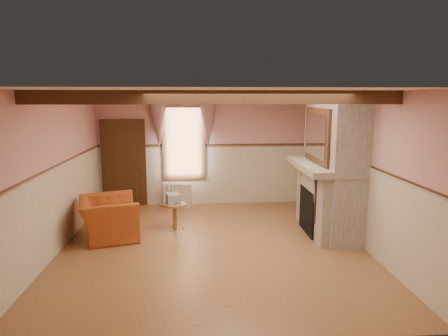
{
  "coord_description": "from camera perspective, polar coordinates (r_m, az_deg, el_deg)",
  "views": [
    {
      "loc": [
        -0.26,
        -7.01,
        2.7
      ],
      "look_at": [
        0.26,
        0.8,
        1.31
      ],
      "focal_mm": 32.0,
      "sensor_mm": 36.0,
      "label": 1
    }
  ],
  "objects": [
    {
      "name": "overmantel_mirror",
      "position": [
        7.99,
        13.09,
        4.57
      ],
      "size": [
        0.06,
        1.44,
        1.04
      ],
      "primitive_type": "cube",
      "color": "silver",
      "rests_on": "fireplace"
    },
    {
      "name": "wall_back",
      "position": [
        10.1,
        -2.34,
        2.67
      ],
      "size": [
        5.5,
        0.02,
        2.8
      ],
      "primitive_type": "cube",
      "color": "tan",
      "rests_on": "floor"
    },
    {
      "name": "book_stack",
      "position": [
        8.28,
        -7.28,
        -4.34
      ],
      "size": [
        0.33,
        0.38,
        0.2
      ],
      "primitive_type": "cube",
      "rotation": [
        0.0,
        0.0,
        0.26
      ],
      "color": "#B7AD8C",
      "rests_on": "side_table"
    },
    {
      "name": "wainscot",
      "position": [
        7.29,
        -1.67,
        -5.46
      ],
      "size": [
        5.5,
        6.0,
        1.5
      ],
      "primitive_type": null,
      "color": "beige",
      "rests_on": "floor"
    },
    {
      "name": "floor",
      "position": [
        7.52,
        -1.64,
        -10.97
      ],
      "size": [
        5.5,
        6.0,
        0.01
      ],
      "primitive_type": "cube",
      "color": "brown",
      "rests_on": "ground"
    },
    {
      "name": "window",
      "position": [
        10.05,
        -5.77,
        4.02
      ],
      "size": [
        1.06,
        0.08,
        2.02
      ],
      "primitive_type": "cube",
      "color": "white",
      "rests_on": "wall_back"
    },
    {
      "name": "oil_lamp",
      "position": [
        8.54,
        13.26,
        2.13
      ],
      "size": [
        0.11,
        0.11,
        0.28
      ],
      "primitive_type": "cylinder",
      "color": "#B97C34",
      "rests_on": "mantel"
    },
    {
      "name": "candle_red",
      "position": [
        7.35,
        16.13,
        0.28
      ],
      "size": [
        0.06,
        0.06,
        0.16
      ],
      "primitive_type": "cylinder",
      "color": "#B3161F",
      "rests_on": "mantel"
    },
    {
      "name": "ceiling",
      "position": [
        7.02,
        -1.75,
        10.88
      ],
      "size": [
        5.5,
        6.0,
        0.01
      ],
      "primitive_type": "cube",
      "color": "silver",
      "rests_on": "wall_back"
    },
    {
      "name": "mantel_clock",
      "position": [
        8.86,
        12.62,
        2.18
      ],
      "size": [
        0.14,
        0.24,
        0.2
      ],
      "primitive_type": "cube",
      "color": "black",
      "rests_on": "mantel"
    },
    {
      "name": "radiator",
      "position": [
        10.02,
        -6.73,
        -3.85
      ],
      "size": [
        0.72,
        0.37,
        0.6
      ],
      "primitive_type": "cube",
      "rotation": [
        0.0,
        0.0,
        -0.28
      ],
      "color": "silver",
      "rests_on": "floor"
    },
    {
      "name": "mantel",
      "position": [
        8.13,
        14.17,
        0.27
      ],
      "size": [
        1.05,
        2.05,
        0.12
      ],
      "primitive_type": "cube",
      "color": "gray",
      "rests_on": "fireplace"
    },
    {
      "name": "side_table",
      "position": [
        8.34,
        -7.03,
        -6.9
      ],
      "size": [
        0.58,
        0.58,
        0.55
      ],
      "primitive_type": "cylinder",
      "rotation": [
        0.0,
        0.0,
        0.25
      ],
      "color": "brown",
      "rests_on": "floor"
    },
    {
      "name": "fireplace",
      "position": [
        8.18,
        15.38,
        0.56
      ],
      "size": [
        0.85,
        2.0,
        2.8
      ],
      "primitive_type": "cube",
      "color": "gray",
      "rests_on": "floor"
    },
    {
      "name": "jar_yellow",
      "position": [
        7.74,
        15.1,
        0.65
      ],
      "size": [
        0.06,
        0.06,
        0.12
      ],
      "primitive_type": "cylinder",
      "color": "gold",
      "rests_on": "mantel"
    },
    {
      "name": "chair_rail",
      "position": [
        7.12,
        -1.7,
        0.37
      ],
      "size": [
        5.5,
        6.0,
        0.08
      ],
      "primitive_type": null,
      "color": "black",
      "rests_on": "wainscot"
    },
    {
      "name": "armchair",
      "position": [
        8.1,
        -16.16,
        -6.88
      ],
      "size": [
        1.34,
        1.45,
        0.79
      ],
      "primitive_type": "imported",
      "rotation": [
        0.0,
        0.0,
        1.84
      ],
      "color": "#994219",
      "rests_on": "floor"
    },
    {
      "name": "wall_right",
      "position": [
        7.74,
        19.09,
        -0.15
      ],
      "size": [
        0.02,
        6.0,
        2.8
      ],
      "primitive_type": "cube",
      "color": "tan",
      "rests_on": "floor"
    },
    {
      "name": "ceiling_beam_back",
      "position": [
        8.22,
        -2.06,
        10.07
      ],
      "size": [
        5.5,
        0.18,
        0.2
      ],
      "primitive_type": "cube",
      "color": "black",
      "rests_on": "ceiling"
    },
    {
      "name": "wall_left",
      "position": [
        7.56,
        -23.02,
        -0.64
      ],
      "size": [
        0.02,
        6.0,
        2.8
      ],
      "primitive_type": "cube",
      "color": "tan",
      "rests_on": "floor"
    },
    {
      "name": "wall_front",
      "position": [
        4.23,
        -0.14,
        -7.84
      ],
      "size": [
        5.5,
        0.02,
        2.8
      ],
      "primitive_type": "cube",
      "color": "tan",
      "rests_on": "floor"
    },
    {
      "name": "door",
      "position": [
        10.26,
        -14.12,
        0.51
      ],
      "size": [
        1.1,
        0.1,
        2.1
      ],
      "primitive_type": "cube",
      "color": "black",
      "rests_on": "floor"
    },
    {
      "name": "bowl",
      "position": [
        7.97,
        14.53,
        0.85
      ],
      "size": [
        0.38,
        0.38,
        0.09
      ],
      "primitive_type": "imported",
      "color": "brown",
      "rests_on": "mantel"
    },
    {
      "name": "window_drapes",
      "position": [
        9.91,
        -5.85,
        7.42
      ],
      "size": [
        1.3,
        0.14,
        1.4
      ],
      "primitive_type": "cube",
      "color": "gray",
      "rests_on": "wall_back"
    },
    {
      "name": "ceiling_beam_front",
      "position": [
        5.82,
        -1.31,
        10.07
      ],
      "size": [
        5.5,
        0.18,
        0.2
      ],
      "primitive_type": "cube",
      "color": "black",
      "rests_on": "ceiling"
    },
    {
      "name": "firebox",
      "position": [
        8.26,
        12.27,
        -5.98
      ],
      "size": [
        0.2,
        0.95,
        0.9
      ],
      "primitive_type": "cube",
      "color": "black",
      "rests_on": "floor"
    }
  ]
}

